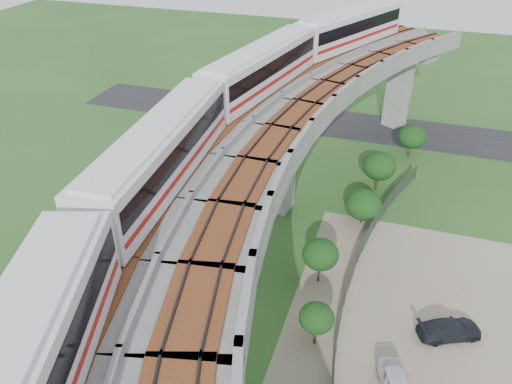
{
  "coord_description": "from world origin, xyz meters",
  "views": [
    {
      "loc": [
        10.4,
        -25.58,
        25.04
      ],
      "look_at": [
        1.81,
        0.9,
        7.5
      ],
      "focal_mm": 35.0,
      "sensor_mm": 36.0,
      "label": 1
    }
  ],
  "objects": [
    {
      "name": "asphalt_road",
      "position": [
        0.0,
        30.0,
        0.01
      ],
      "size": [
        60.0,
        8.0,
        0.03
      ],
      "primitive_type": "cube",
      "color": "#232326",
      "rests_on": "ground"
    },
    {
      "name": "tree_3",
      "position": [
        6.27,
        1.95,
        2.52
      ],
      "size": [
        2.61,
        2.61,
        3.63
      ],
      "color": "#382314",
      "rests_on": "ground"
    },
    {
      "name": "tree_0",
      "position": [
        11.37,
        23.87,
        2.39
      ],
      "size": [
        2.88,
        2.88,
        3.62
      ],
      "color": "#382314",
      "rests_on": "ground"
    },
    {
      "name": "tree_1",
      "position": [
        8.83,
        15.98,
        2.65
      ],
      "size": [
        3.05,
        3.05,
        3.95
      ],
      "color": "#382314",
      "rests_on": "ground"
    },
    {
      "name": "dirt_lot",
      "position": [
        14.0,
        -2.0,
        0.02
      ],
      "size": [
        18.0,
        26.0,
        0.04
      ],
      "primitive_type": "cube",
      "color": "#81725D",
      "rests_on": "ground"
    },
    {
      "name": "tree_2",
      "position": [
        8.23,
        10.26,
        1.89
      ],
      "size": [
        3.06,
        3.06,
        3.2
      ],
      "color": "#382314",
      "rests_on": "ground"
    },
    {
      "name": "tree_4",
      "position": [
        7.24,
        -3.8,
        2.23
      ],
      "size": [
        2.21,
        2.21,
        3.18
      ],
      "color": "#382314",
      "rests_on": "ground"
    },
    {
      "name": "viaduct",
      "position": [
        3.84,
        0.0,
        9.05
      ],
      "size": [
        19.58,
        73.98,
        11.4
      ],
      "color": "#99968E",
      "rests_on": "ground"
    },
    {
      "name": "fence",
      "position": [
        9.75,
        0.0,
        0.75
      ],
      "size": [
        3.87,
        38.73,
        1.5
      ],
      "color": "#2D382D",
      "rests_on": "ground"
    },
    {
      "name": "car_dark",
      "position": [
        15.31,
        -0.57,
        0.64
      ],
      "size": [
        4.46,
        3.32,
        1.2
      ],
      "primitive_type": "imported",
      "rotation": [
        0.0,
        0.0,
        2.02
      ],
      "color": "black",
      "rests_on": "dirt_lot"
    },
    {
      "name": "ground",
      "position": [
        0.0,
        0.0,
        0.0
      ],
      "size": [
        160.0,
        160.0,
        0.0
      ],
      "primitive_type": "plane",
      "color": "#285120",
      "rests_on": "ground"
    },
    {
      "name": "metro_train",
      "position": [
        0.41,
        2.78,
        12.31
      ],
      "size": [
        11.92,
        61.26,
        3.64
      ],
      "color": "silver",
      "rests_on": "ground"
    }
  ]
}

